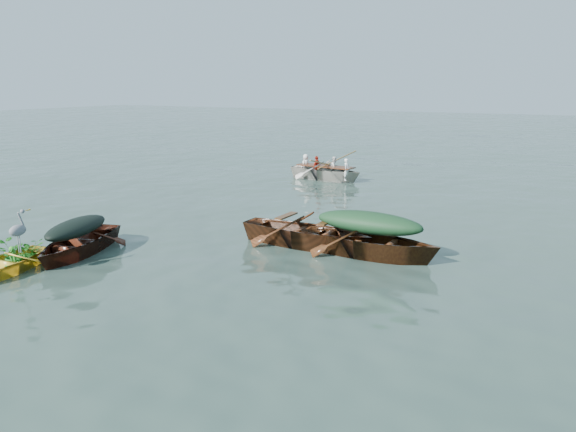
% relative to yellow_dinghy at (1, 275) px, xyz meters
% --- Properties ---
extents(ground, '(140.00, 140.00, 0.00)m').
position_rel_yellow_dinghy_xyz_m(ground, '(3.47, 3.10, 0.00)').
color(ground, '#344940').
rests_on(ground, ground).
extents(yellow_dinghy, '(1.83, 3.28, 0.83)m').
position_rel_yellow_dinghy_xyz_m(yellow_dinghy, '(0.00, 0.00, 0.00)').
color(yellow_dinghy, gold).
rests_on(yellow_dinghy, ground).
extents(dark_covered_boat, '(2.37, 4.15, 0.99)m').
position_rel_yellow_dinghy_xyz_m(dark_covered_boat, '(0.33, 1.84, 0.00)').
color(dark_covered_boat, '#452010').
rests_on(dark_covered_boat, ground).
extents(green_tarp_boat, '(4.83, 1.65, 1.14)m').
position_rel_yellow_dinghy_xyz_m(green_tarp_boat, '(6.57, 4.94, 0.00)').
color(green_tarp_boat, '#543013').
rests_on(green_tarp_boat, ground).
extents(open_wooden_boat, '(4.95, 1.73, 1.17)m').
position_rel_yellow_dinghy_xyz_m(open_wooden_boat, '(4.92, 5.00, 0.00)').
color(open_wooden_boat, '#582B16').
rests_on(open_wooden_boat, ground).
extents(rowed_boat, '(4.73, 1.93, 1.11)m').
position_rel_yellow_dinghy_xyz_m(rowed_boat, '(1.27, 14.36, 0.00)').
color(rowed_boat, beige).
rests_on(rowed_boat, ground).
extents(dark_tarp_cover, '(1.30, 2.28, 0.40)m').
position_rel_yellow_dinghy_xyz_m(dark_tarp_cover, '(0.33, 1.84, 0.70)').
color(dark_tarp_cover, black).
rests_on(dark_tarp_cover, dark_covered_boat).
extents(green_tarp_cover, '(2.66, 0.91, 0.52)m').
position_rel_yellow_dinghy_xyz_m(green_tarp_cover, '(6.57, 4.94, 0.83)').
color(green_tarp_cover, '#15351A').
rests_on(green_tarp_cover, green_tarp_boat).
extents(thwart_benches, '(2.48, 1.02, 0.04)m').
position_rel_yellow_dinghy_xyz_m(thwart_benches, '(4.92, 5.00, 0.61)').
color(thwart_benches, '#41240F').
rests_on(thwart_benches, open_wooden_boat).
extents(heron, '(0.34, 0.44, 0.92)m').
position_rel_yellow_dinghy_xyz_m(heron, '(0.53, 0.14, 0.88)').
color(heron, gray).
rests_on(heron, yellow_dinghy).
extents(dinghy_weeds, '(0.84, 1.00, 0.60)m').
position_rel_yellow_dinghy_xyz_m(dinghy_weeds, '(-0.06, 0.55, 0.72)').
color(dinghy_weeds, '#2A751E').
rests_on(dinghy_weeds, yellow_dinghy).
extents(rowers, '(3.35, 1.63, 0.76)m').
position_rel_yellow_dinghy_xyz_m(rowers, '(1.27, 14.36, 0.94)').
color(rowers, white).
rests_on(rowers, rowed_boat).
extents(oars, '(0.91, 2.65, 0.06)m').
position_rel_yellow_dinghy_xyz_m(oars, '(1.27, 14.36, 0.59)').
color(oars, olive).
rests_on(oars, rowed_boat).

